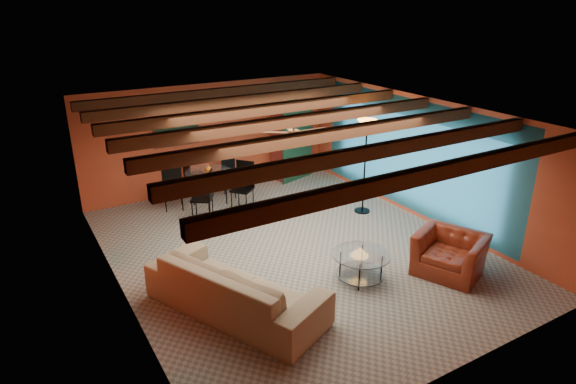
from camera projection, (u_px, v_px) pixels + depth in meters
room at (290, 132)px, 9.00m from camera, size 6.52×8.01×2.71m
sofa at (236, 287)px, 7.72m from camera, size 2.25×3.15×0.86m
armchair at (450, 254)px, 8.84m from camera, size 1.38×1.46×0.75m
coffee_table at (361, 267)px, 8.65m from camera, size 1.06×1.06×0.51m
dining_table at (209, 182)px, 11.69m from camera, size 2.85×2.85×1.15m
armoire at (292, 143)px, 13.43m from camera, size 1.20×0.83×1.92m
floor_lamp at (365, 167)px, 11.13m from camera, size 0.57×0.57×2.18m
ceiling_fan at (294, 133)px, 8.92m from camera, size 1.50×1.50×0.44m
painting at (176, 130)px, 11.92m from camera, size 1.05×0.03×0.65m
potted_plant at (292, 98)px, 12.99m from camera, size 0.56×0.53×0.51m
vase at (208, 155)px, 11.45m from camera, size 0.18×0.18×0.18m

